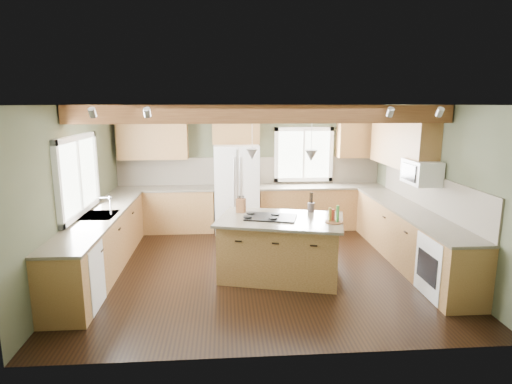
{
  "coord_description": "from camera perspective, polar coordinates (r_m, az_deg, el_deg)",
  "views": [
    {
      "loc": [
        -0.54,
        -6.55,
        2.62
      ],
      "look_at": [
        -0.03,
        0.3,
        1.2
      ],
      "focal_mm": 30.0,
      "sensor_mm": 36.0,
      "label": 1
    }
  ],
  "objects": [
    {
      "name": "base_cab_back_left",
      "position": [
        9.1,
        -12.01,
        -2.4
      ],
      "size": [
        2.02,
        0.6,
        0.88
      ],
      "primitive_type": "cube",
      "color": "brown",
      "rests_on": "floor"
    },
    {
      "name": "upper_cab_right",
      "position": [
        8.12,
        18.84,
        6.37
      ],
      "size": [
        0.35,
        2.2,
        0.9
      ],
      "primitive_type": "cube",
      "color": "brown",
      "rests_on": "wall_right"
    },
    {
      "name": "knife_block",
      "position": [
        6.79,
        -2.02,
        -1.81
      ],
      "size": [
        0.16,
        0.15,
        0.22
      ],
      "primitive_type": "cube",
      "rotation": [
        0.0,
        0.0,
        -0.44
      ],
      "color": "brown",
      "rests_on": "island_top"
    },
    {
      "name": "counter_back_left",
      "position": [
        9.0,
        -12.13,
        0.44
      ],
      "size": [
        2.06,
        0.64,
        0.04
      ],
      "primitive_type": "cube",
      "color": "#4E4739",
      "rests_on": "base_cab_back_left"
    },
    {
      "name": "counter_back_right",
      "position": [
        9.14,
        8.67,
        0.74
      ],
      "size": [
        2.66,
        0.64,
        0.04
      ],
      "primitive_type": "cube",
      "color": "#4E4739",
      "rests_on": "base_cab_back_right"
    },
    {
      "name": "base_cab_left",
      "position": [
        7.22,
        -19.9,
        -6.58
      ],
      "size": [
        0.6,
        3.7,
        0.88
      ],
      "primitive_type": "cube",
      "color": "brown",
      "rests_on": "floor"
    },
    {
      "name": "base_cab_right",
      "position": [
        7.59,
        19.71,
        -5.69
      ],
      "size": [
        0.6,
        3.7,
        0.88
      ],
      "primitive_type": "cube",
      "color": "brown",
      "rests_on": "floor"
    },
    {
      "name": "wall_back",
      "position": [
        9.16,
        -0.81,
        3.43
      ],
      "size": [
        5.6,
        0.0,
        5.6
      ],
      "primitive_type": "plane",
      "rotation": [
        1.57,
        0.0,
        0.0
      ],
      "color": "#404632",
      "rests_on": "ground"
    },
    {
      "name": "faucet",
      "position": [
        7.01,
        -18.83,
        -1.86
      ],
      "size": [
        0.02,
        0.02,
        0.28
      ],
      "primitive_type": "cylinder",
      "color": "#B2B2B7",
      "rests_on": "sink"
    },
    {
      "name": "sink",
      "position": [
        7.09,
        -20.16,
        -3.0
      ],
      "size": [
        0.5,
        0.65,
        0.03
      ],
      "primitive_type": "cube",
      "color": "#262628",
      "rests_on": "counter_left"
    },
    {
      "name": "ceiling_beam",
      "position": [
        6.22,
        0.77,
        10.34
      ],
      "size": [
        5.55,
        0.26,
        0.26
      ],
      "primitive_type": "cube",
      "color": "#562D18",
      "rests_on": "ceiling"
    },
    {
      "name": "base_cab_back_right",
      "position": [
        9.24,
        8.59,
        -2.06
      ],
      "size": [
        2.62,
        0.6,
        0.88
      ],
      "primitive_type": "cube",
      "color": "brown",
      "rests_on": "floor"
    },
    {
      "name": "wall_left",
      "position": [
        7.05,
        -22.84,
        0.0
      ],
      "size": [
        0.0,
        5.0,
        5.0
      ],
      "primitive_type": "plane",
      "rotation": [
        1.57,
        0.0,
        1.57
      ],
      "color": "#404632",
      "rests_on": "ground"
    },
    {
      "name": "backsplash_right",
      "position": [
        7.52,
        22.09,
        0.05
      ],
      "size": [
        0.03,
        3.7,
        0.58
      ],
      "primitive_type": "cube",
      "color": "brown",
      "rests_on": "wall_right"
    },
    {
      "name": "ceiling",
      "position": [
        6.57,
        0.5,
        11.55
      ],
      "size": [
        5.6,
        5.6,
        0.0
      ],
      "primitive_type": "plane",
      "rotation": [
        3.14,
        0.0,
        0.0
      ],
      "color": "silver",
      "rests_on": "wall_back"
    },
    {
      "name": "dishwasher",
      "position": [
        6.05,
        -23.09,
        -10.46
      ],
      "size": [
        0.6,
        0.6,
        0.84
      ],
      "primitive_type": "cube",
      "color": "white",
      "rests_on": "floor"
    },
    {
      "name": "cooktop",
      "position": [
        6.49,
        2.02,
        -3.38
      ],
      "size": [
        0.86,
        0.68,
        0.02
      ],
      "primitive_type": "cube",
      "rotation": [
        0.0,
        0.0,
        -0.26
      ],
      "color": "black",
      "rests_on": "island_top"
    },
    {
      "name": "wall_right",
      "position": [
        7.47,
        22.42,
        0.65
      ],
      "size": [
        0.0,
        5.0,
        5.0
      ],
      "primitive_type": "plane",
      "rotation": [
        1.57,
        0.0,
        -1.57
      ],
      "color": "#404632",
      "rests_on": "ground"
    },
    {
      "name": "soffit_trim",
      "position": [
        8.97,
        -0.79,
        11.2
      ],
      "size": [
        5.55,
        0.2,
        0.1
      ],
      "primitive_type": "cube",
      "color": "#562D18",
      "rests_on": "ceiling"
    },
    {
      "name": "upper_cab_back_left",
      "position": [
        9.02,
        -13.58,
        7.13
      ],
      "size": [
        1.4,
        0.35,
        0.9
      ],
      "primitive_type": "cube",
      "color": "brown",
      "rests_on": "wall_back"
    },
    {
      "name": "refrigerator",
      "position": [
        8.84,
        -2.59,
        0.49
      ],
      "size": [
        0.9,
        0.74,
        1.8
      ],
      "primitive_type": "cube",
      "color": "white",
      "rests_on": "floor"
    },
    {
      "name": "counter_right",
      "position": [
        7.47,
        19.95,
        -2.31
      ],
      "size": [
        0.64,
        3.74,
        0.04
      ],
      "primitive_type": "cube",
      "color": "#4E4739",
      "rests_on": "base_cab_right"
    },
    {
      "name": "island",
      "position": [
        6.62,
        3.24,
        -7.54
      ],
      "size": [
        1.95,
        1.47,
        0.88
      ],
      "primitive_type": "cube",
      "rotation": [
        0.0,
        0.0,
        -0.26
      ],
      "color": "brown",
      "rests_on": "floor"
    },
    {
      "name": "bottle_tray",
      "position": [
        6.31,
        10.39,
        -2.96
      ],
      "size": [
        0.28,
        0.28,
        0.24
      ],
      "primitive_type": null,
      "rotation": [
        0.0,
        0.0,
        0.07
      ],
      "color": "#58341A",
      "rests_on": "island_top"
    },
    {
      "name": "counter_left",
      "position": [
        7.09,
        -20.16,
        -3.04
      ],
      "size": [
        0.64,
        3.74,
        0.04
      ],
      "primitive_type": "cube",
      "color": "#4E4739",
      "rests_on": "base_cab_left"
    },
    {
      "name": "backsplash_back",
      "position": [
        9.16,
        -0.8,
        2.86
      ],
      "size": [
        5.58,
        0.03,
        0.58
      ],
      "primitive_type": "cube",
      "color": "brown",
      "rests_on": "wall_back"
    },
    {
      "name": "oven",
      "position": [
        6.49,
        24.27,
        -9.09
      ],
      "size": [
        0.6,
        0.72,
        0.84
      ],
      "primitive_type": "cube",
      "color": "white",
      "rests_on": "floor"
    },
    {
      "name": "upper_cab_back_corner",
      "position": [
        9.34,
        13.59,
        7.28
      ],
      "size": [
        0.9,
        0.35,
        0.9
      ],
      "primitive_type": "cube",
      "color": "brown",
      "rests_on": "wall_back"
    },
    {
      "name": "microwave",
      "position": [
        7.29,
        21.2,
        2.48
      ],
      "size": [
        0.4,
        0.7,
        0.38
      ],
      "primitive_type": "cube",
      "color": "white",
      "rests_on": "wall_right"
    },
    {
      "name": "upper_cab_over_fridge",
      "position": [
        8.89,
        -2.71,
        8.67
      ],
      "size": [
        0.96,
        0.35,
        0.7
      ],
      "primitive_type": "cube",
      "color": "brown",
      "rests_on": "wall_back"
    },
    {
      "name": "utensil_crock",
      "position": [
        6.89,
        7.33,
        -2.04
      ],
      "size": [
        0.12,
        0.12,
        0.14
      ],
      "primitive_type": "cylinder",
      "rotation": [
        0.0,
        0.0,
        -0.15
      ],
      "color": "#3F3832",
      "rests_on": "island_top"
    },
    {
      "name": "island_top",
      "position": [
        6.48,
        3.29,
        -3.69
      ],
      "size": [
        2.09,
        1.61,
        0.04
      ],
      "primitive_type": "cube",
      "rotation": [
        0.0,
        0.0,
        -0.26
      ],
      "color": "#4E4739",
      "rests_on": "island"
    },
    {
      "name": "pendant_right",
      "position": [
        6.25,
        7.36,
        4.83
      ],
      "size": [
        0.18,
        0.18,
        0.16
      ],
      "primitive_type": "cone",
      "rotation": [
        3.14,
        0.0,
        0.0
      ],
      "color": "#B2B2B7",
      "rests_on": "ceiling"
    },
    {
      "name": "window_left",
      "position": [
        7.05,
        -22.71,
        2.08
      ],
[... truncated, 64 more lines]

